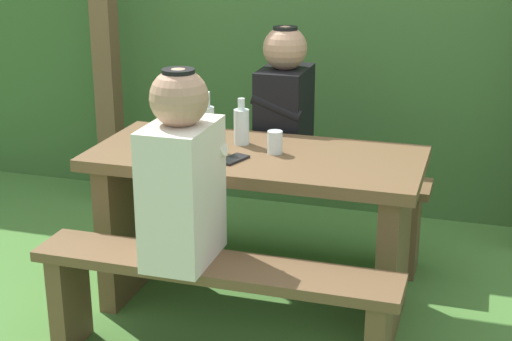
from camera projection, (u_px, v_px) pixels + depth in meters
name	position (u px, v px, depth m)	size (l,w,h in m)	color
ground_plane	(256.00, 304.00, 3.49)	(12.00, 12.00, 0.00)	#497B34
hedge_backdrop	(338.00, 23.00, 4.69)	(6.40, 0.86, 2.06)	#3C642E
pergola_post_left	(104.00, 22.00, 4.38)	(0.12, 0.12, 2.17)	brown
picnic_table	(256.00, 203.00, 3.34)	(1.40, 0.64, 0.72)	brown
bench_near	(214.00, 294.00, 2.90)	(1.40, 0.24, 0.45)	brown
bench_far	(287.00, 197.00, 3.88)	(1.40, 0.24, 0.45)	brown
person_white_shirt	(182.00, 174.00, 2.79)	(0.25, 0.35, 0.72)	silver
person_black_coat	(284.00, 107.00, 3.73)	(0.25, 0.35, 0.72)	black
drinking_glass	(275.00, 142.00, 3.24)	(0.06, 0.06, 0.10)	silver
bottle_left	(207.00, 126.00, 3.27)	(0.07, 0.07, 0.25)	silver
bottle_right	(241.00, 125.00, 3.36)	(0.07, 0.07, 0.20)	silver
cell_phone	(233.00, 159.00, 3.16)	(0.07, 0.14, 0.01)	black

